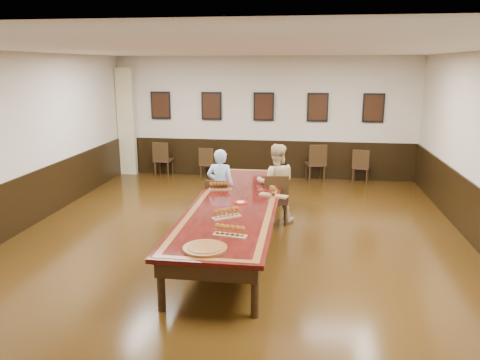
# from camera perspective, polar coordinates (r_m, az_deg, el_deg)

# --- Properties ---
(floor) EXTENTS (8.00, 10.00, 0.02)m
(floor) POSITION_cam_1_polar(r_m,az_deg,el_deg) (8.05, -0.50, -7.85)
(floor) COLOR black
(floor) RESTS_ON ground
(ceiling) EXTENTS (8.00, 10.00, 0.02)m
(ceiling) POSITION_cam_1_polar(r_m,az_deg,el_deg) (7.48, -0.56, 15.72)
(ceiling) COLOR white
(ceiling) RESTS_ON floor
(wall_back) EXTENTS (8.00, 0.02, 3.20)m
(wall_back) POSITION_cam_1_polar(r_m,az_deg,el_deg) (12.53, 2.92, 7.59)
(wall_back) COLOR beige
(wall_back) RESTS_ON floor
(wall_front) EXTENTS (8.00, 0.02, 3.20)m
(wall_front) POSITION_cam_1_polar(r_m,az_deg,el_deg) (2.97, -15.60, -14.18)
(wall_front) COLOR beige
(wall_front) RESTS_ON floor
(wall_left) EXTENTS (0.02, 10.00, 3.20)m
(wall_left) POSITION_cam_1_polar(r_m,az_deg,el_deg) (9.10, -26.42, 3.77)
(wall_left) COLOR beige
(wall_left) RESTS_ON floor
(chair_man) EXTENTS (0.46, 0.49, 0.90)m
(chair_man) POSITION_cam_1_polar(r_m,az_deg,el_deg) (8.87, -2.54, -2.63)
(chair_man) COLOR #311E15
(chair_man) RESTS_ON floor
(chair_woman) EXTENTS (0.50, 0.54, 0.97)m
(chair_woman) POSITION_cam_1_polar(r_m,az_deg,el_deg) (8.96, 4.39, -2.25)
(chair_woman) COLOR #311E15
(chair_woman) RESTS_ON floor
(spare_chair_a) EXTENTS (0.47, 0.51, 0.95)m
(spare_chair_a) POSITION_cam_1_polar(r_m,az_deg,el_deg) (12.92, -9.30, 2.57)
(spare_chair_a) COLOR #311E15
(spare_chair_a) RESTS_ON floor
(spare_chair_b) EXTENTS (0.44, 0.47, 0.85)m
(spare_chair_b) POSITION_cam_1_polar(r_m,az_deg,el_deg) (12.49, -3.88, 2.10)
(spare_chair_b) COLOR #311E15
(spare_chair_b) RESTS_ON floor
(spare_chair_c) EXTENTS (0.57, 0.60, 1.00)m
(spare_chair_c) POSITION_cam_1_polar(r_m,az_deg,el_deg) (12.33, 9.19, 2.13)
(spare_chair_c) COLOR #311E15
(spare_chair_c) RESTS_ON floor
(spare_chair_d) EXTENTS (0.51, 0.53, 0.89)m
(spare_chair_d) POSITION_cam_1_polar(r_m,az_deg,el_deg) (12.40, 14.54, 1.68)
(spare_chair_d) COLOR #311E15
(spare_chair_d) RESTS_ON floor
(person_man) EXTENTS (0.55, 0.39, 1.44)m
(person_man) POSITION_cam_1_polar(r_m,az_deg,el_deg) (8.89, -2.40, -0.79)
(person_man) COLOR #538AD1
(person_man) RESTS_ON floor
(person_woman) EXTENTS (0.81, 0.66, 1.52)m
(person_woman) POSITION_cam_1_polar(r_m,az_deg,el_deg) (8.98, 4.40, -0.38)
(person_woman) COLOR #D2BA83
(person_woman) RESTS_ON floor
(pink_phone) EXTENTS (0.13, 0.15, 0.01)m
(pink_phone) POSITION_cam_1_polar(r_m,az_deg,el_deg) (8.09, 4.09, -2.04)
(pink_phone) COLOR #F75274
(pink_phone) RESTS_ON conference_table
(curtain) EXTENTS (0.45, 0.18, 2.90)m
(curtain) POSITION_cam_1_polar(r_m,az_deg,el_deg) (13.23, -13.68, 6.90)
(curtain) COLOR #BFB383
(curtain) RESTS_ON floor
(wainscoting) EXTENTS (8.00, 10.00, 1.00)m
(wainscoting) POSITION_cam_1_polar(r_m,az_deg,el_deg) (7.87, -0.51, -4.40)
(wainscoting) COLOR black
(wainscoting) RESTS_ON floor
(conference_table) EXTENTS (1.40, 5.00, 0.76)m
(conference_table) POSITION_cam_1_polar(r_m,az_deg,el_deg) (7.84, -0.51, -3.63)
(conference_table) COLOR black
(conference_table) RESTS_ON floor
(posters) EXTENTS (6.14, 0.04, 0.74)m
(posters) POSITION_cam_1_polar(r_m,az_deg,el_deg) (12.43, 2.91, 8.93)
(posters) COLOR black
(posters) RESTS_ON wall_back
(flight_a) EXTENTS (0.43, 0.19, 0.15)m
(flight_a) POSITION_cam_1_polar(r_m,az_deg,el_deg) (8.50, -2.45, -0.76)
(flight_a) COLOR #92643D
(flight_a) RESTS_ON conference_table
(flight_b) EXTENTS (0.52, 0.30, 0.19)m
(flight_b) POSITION_cam_1_polar(r_m,az_deg,el_deg) (8.10, 4.08, -1.42)
(flight_b) COLOR #92643D
(flight_b) RESTS_ON conference_table
(flight_c) EXTENTS (0.44, 0.37, 0.17)m
(flight_c) POSITION_cam_1_polar(r_m,az_deg,el_deg) (6.96, -1.65, -4.06)
(flight_c) COLOR #92643D
(flight_c) RESTS_ON conference_table
(flight_d) EXTENTS (0.47, 0.21, 0.17)m
(flight_d) POSITION_cam_1_polar(r_m,az_deg,el_deg) (6.22, -1.25, -6.25)
(flight_d) COLOR #92643D
(flight_d) RESTS_ON conference_table
(red_plate_grp) EXTENTS (0.22, 0.22, 0.03)m
(red_plate_grp) POSITION_cam_1_polar(r_m,az_deg,el_deg) (7.70, 0.07, -2.77)
(red_plate_grp) COLOR #BB120C
(red_plate_grp) RESTS_ON conference_table
(carved_platter) EXTENTS (0.64, 0.64, 0.04)m
(carved_platter) POSITION_cam_1_polar(r_m,az_deg,el_deg) (5.83, -4.28, -8.30)
(carved_platter) COLOR #603113
(carved_platter) RESTS_ON conference_table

